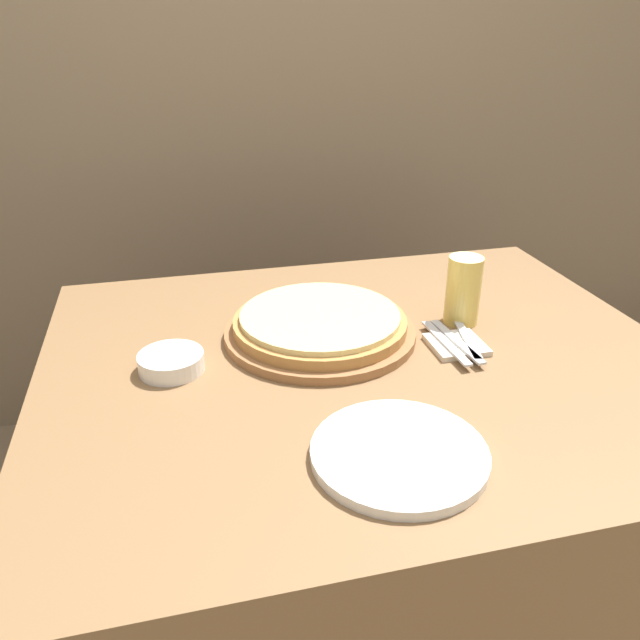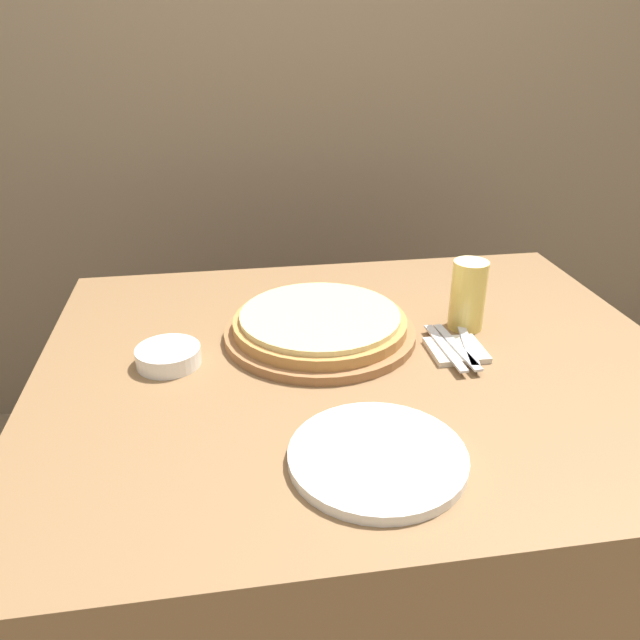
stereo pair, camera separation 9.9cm
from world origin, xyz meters
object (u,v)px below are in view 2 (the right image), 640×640
object	(u,v)px
side_bowl	(168,356)
fork	(445,347)
spoon	(468,346)
pizza_on_board	(320,326)
dinner_knife	(457,346)
dinner_plate	(377,457)
beer_glass	(468,292)

from	to	relation	value
side_bowl	fork	distance (m)	0.56
spoon	pizza_on_board	bearing A→B (deg)	158.40
spoon	dinner_knife	bearing A→B (deg)	180.00
side_bowl	fork	world-z (taller)	side_bowl
dinner_knife	dinner_plate	bearing A→B (deg)	-127.70
pizza_on_board	side_bowl	distance (m)	0.32
pizza_on_board	fork	xyz separation A→B (m)	(0.24, -0.12, -0.01)
dinner_plate	fork	distance (m)	0.39
pizza_on_board	beer_glass	size ratio (longest dim) A/B	2.65
pizza_on_board	beer_glass	bearing A→B (deg)	-0.86
fork	dinner_knife	distance (m)	0.02
pizza_on_board	dinner_plate	distance (m)	0.43
pizza_on_board	dinner_knife	xyz separation A→B (m)	(0.27, -0.12, -0.01)
beer_glass	spoon	world-z (taller)	beer_glass
fork	pizza_on_board	bearing A→B (deg)	154.45
side_bowl	spoon	distance (m)	0.61
side_bowl	spoon	xyz separation A→B (m)	(0.61, -0.05, -0.00)
dinner_plate	side_bowl	world-z (taller)	side_bowl
dinner_plate	side_bowl	size ratio (longest dim) A/B	2.19
beer_glass	side_bowl	size ratio (longest dim) A/B	1.22
dinner_knife	spoon	world-z (taller)	same
beer_glass	side_bowl	xyz separation A→B (m)	(-0.64, -0.06, -0.07)
dinner_knife	fork	bearing A→B (deg)	180.00
pizza_on_board	fork	size ratio (longest dim) A/B	2.05
dinner_knife	spoon	bearing A→B (deg)	0.00
fork	dinner_knife	size ratio (longest dim) A/B	1.00
side_bowl	spoon	bearing A→B (deg)	-4.29
dinner_plate	fork	size ratio (longest dim) A/B	1.39
pizza_on_board	side_bowl	bearing A→B (deg)	-167.56
fork	spoon	world-z (taller)	same
dinner_plate	dinner_knife	xyz separation A→B (m)	(0.24, 0.32, 0.01)
dinner_knife	spoon	size ratio (longest dim) A/B	1.18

